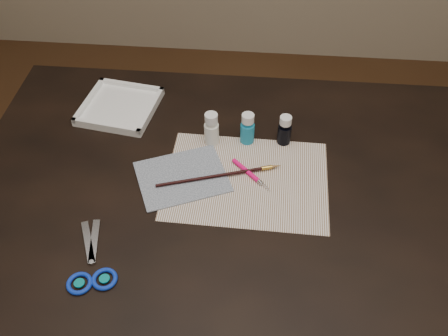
# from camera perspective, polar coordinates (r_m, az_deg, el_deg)

# --- Properties ---
(ground) EXTENTS (3.50, 3.50, 0.02)m
(ground) POSITION_cam_1_polar(r_m,az_deg,el_deg) (1.87, -0.00, -17.50)
(ground) COLOR #422614
(ground) RESTS_ON ground
(table) EXTENTS (1.30, 0.90, 0.75)m
(table) POSITION_cam_1_polar(r_m,az_deg,el_deg) (1.54, -0.00, -11.08)
(table) COLOR black
(table) RESTS_ON ground
(paper) EXTENTS (0.41, 0.31, 0.00)m
(paper) POSITION_cam_1_polar(r_m,az_deg,el_deg) (1.24, 2.60, -1.35)
(paper) COLOR white
(paper) RESTS_ON table
(canvas) EXTENTS (0.27, 0.24, 0.00)m
(canvas) POSITION_cam_1_polar(r_m,az_deg,el_deg) (1.25, -4.81, -0.99)
(canvas) COLOR #112136
(canvas) RESTS_ON paper
(paint_bottle_white) EXTENTS (0.05, 0.05, 0.09)m
(paint_bottle_white) POSITION_cam_1_polar(r_m,az_deg,el_deg) (1.31, -1.45, 4.53)
(paint_bottle_white) COLOR white
(paint_bottle_white) RESTS_ON table
(paint_bottle_cyan) EXTENTS (0.04, 0.04, 0.09)m
(paint_bottle_cyan) POSITION_cam_1_polar(r_m,az_deg,el_deg) (1.32, 2.70, 4.56)
(paint_bottle_cyan) COLOR teal
(paint_bottle_cyan) RESTS_ON table
(paint_bottle_navy) EXTENTS (0.04, 0.04, 0.09)m
(paint_bottle_navy) POSITION_cam_1_polar(r_m,az_deg,el_deg) (1.32, 6.95, 4.34)
(paint_bottle_navy) COLOR black
(paint_bottle_navy) RESTS_ON table
(paintbrush) EXTENTS (0.31, 0.11, 0.01)m
(paintbrush) POSITION_cam_1_polar(r_m,az_deg,el_deg) (1.24, -0.47, -0.83)
(paintbrush) COLOR black
(paintbrush) RESTS_ON canvas
(craft_knife) EXTENTS (0.11, 0.11, 0.01)m
(craft_knife) POSITION_cam_1_polar(r_m,az_deg,el_deg) (1.25, 3.20, -0.84)
(craft_knife) COLOR #FA0C6E
(craft_knife) RESTS_ON paper
(scissors) EXTENTS (0.18, 0.24, 0.01)m
(scissors) POSITION_cam_1_polar(r_m,az_deg,el_deg) (1.14, -15.32, -9.65)
(scissors) COLOR silver
(scissors) RESTS_ON table
(palette_tray) EXTENTS (0.23, 0.23, 0.02)m
(palette_tray) POSITION_cam_1_polar(r_m,az_deg,el_deg) (1.47, -11.84, 6.92)
(palette_tray) COLOR white
(palette_tray) RESTS_ON table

